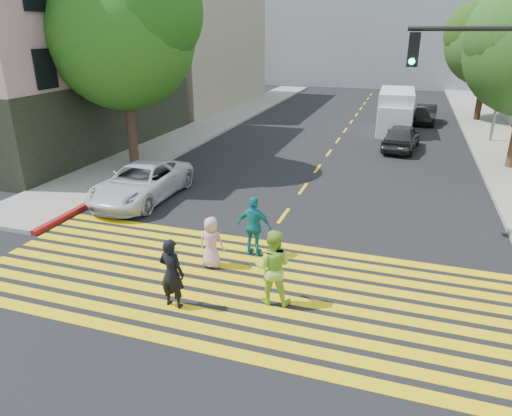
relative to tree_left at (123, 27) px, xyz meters
The scene contains 21 objects.
ground 14.06m from the tree_left, 50.39° to the right, with size 120.00×120.00×0.00m, color black.
sidewalk_left 13.58m from the tree_left, 91.86° to the left, with size 3.00×40.00×0.15m, color gray.
sidewalk_right 18.39m from the tree_left, 17.41° to the left, with size 3.00×60.00×0.15m, color gray.
curb_red 7.15m from the tree_left, 72.40° to the right, with size 0.20×8.00×0.16m, color maroon.
crosswalk 13.20m from the tree_left, 46.43° to the right, with size 13.40×5.30×0.01m.
lane_line 16.23m from the tree_left, 57.47° to the left, with size 0.12×34.40×0.01m.
building_left_pink 8.33m from the tree_left, 164.38° to the left, with size 12.10×14.10×11.00m.
building_left_tan 19.87m from the tree_left, 113.45° to the left, with size 12.00×16.00×10.00m, color tan.
backdrop_block 39.06m from the tree_left, 78.03° to the left, with size 30.00×8.00×12.00m, color gray.
tree_left is the anchor object (origin of this frame).
tree_right_far 23.64m from the tree_left, 46.15° to the left, with size 6.32×5.86×8.12m.
pedestrian_man 13.21m from the tree_left, 54.10° to the right, with size 0.61×0.40×1.68m, color black.
pedestrian_woman 13.84m from the tree_left, 44.23° to the right, with size 0.88×0.69×1.81m, color #9BD441.
pedestrian_child 11.89m from the tree_left, 47.35° to the right, with size 0.69×0.45×1.40m, color #D2A1B9.
pedestrian_extra 11.74m from the tree_left, 40.18° to the right, with size 1.00×0.42×1.71m, color teal.
white_sedan 7.12m from the tree_left, 55.32° to the right, with size 2.21×4.80×1.33m, color silver.
dark_car_near 14.56m from the tree_left, 31.41° to the left, with size 1.62×4.02×1.37m, color #232426.
silver_car 22.54m from the tree_left, 59.31° to the left, with size 1.92×4.73×1.37m, color #9C9EA7.
dark_car_parked 20.67m from the tree_left, 49.69° to the left, with size 1.31×3.75×1.23m, color black.
white_van 16.86m from the tree_left, 47.08° to the left, with size 2.11×5.32×2.49m.
street_lamp 19.08m from the tree_left, 32.38° to the left, with size 2.03×0.69×9.06m.
Camera 1 is at (3.62, -7.96, 5.91)m, focal length 32.00 mm.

